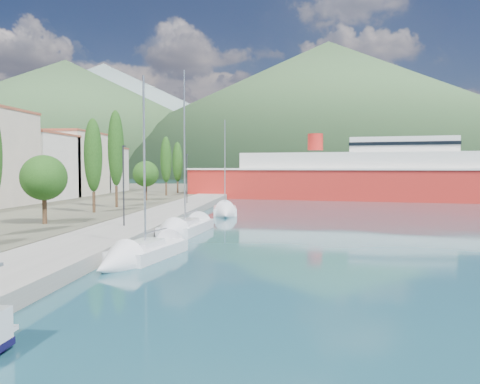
# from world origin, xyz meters

# --- Properties ---
(ground) EXTENTS (1400.00, 1400.00, 0.00)m
(ground) POSITION_xyz_m (0.00, 120.00, 0.00)
(ground) COLOR #1D4A55
(quay) EXTENTS (5.00, 88.00, 0.80)m
(quay) POSITION_xyz_m (-9.00, 26.00, 0.40)
(quay) COLOR gray
(quay) RESTS_ON ground
(hills_far) EXTENTS (1480.00, 900.00, 180.00)m
(hills_far) POSITION_xyz_m (138.59, 618.73, 77.39)
(hills_far) COLOR gray
(hills_far) RESTS_ON ground
(hills_near) EXTENTS (1010.00, 520.00, 115.00)m
(hills_near) POSITION_xyz_m (98.04, 372.50, 49.18)
(hills_near) COLOR #385832
(hills_near) RESTS_ON ground
(town_buildings) EXTENTS (9.20, 69.20, 11.30)m
(town_buildings) POSITION_xyz_m (-32.00, 36.91, 5.57)
(town_buildings) COLOR beige
(town_buildings) RESTS_ON land_strip
(tree_row) EXTENTS (3.60, 61.77, 10.97)m
(tree_row) POSITION_xyz_m (-15.95, 31.39, 5.67)
(tree_row) COLOR #47301E
(tree_row) RESTS_ON land_strip
(lamp_posts) EXTENTS (0.15, 48.70, 6.06)m
(lamp_posts) POSITION_xyz_m (-9.00, 15.02, 4.08)
(lamp_posts) COLOR #2D2D33
(lamp_posts) RESTS_ON quay
(sailboat_near) EXTENTS (4.01, 8.16, 11.26)m
(sailboat_near) POSITION_xyz_m (-5.15, 6.08, 0.30)
(sailboat_near) COLOR silver
(sailboat_near) RESTS_ON ground
(sailboat_mid) EXTENTS (3.60, 9.79, 13.76)m
(sailboat_mid) POSITION_xyz_m (-4.97, 16.07, 0.33)
(sailboat_mid) COLOR silver
(sailboat_mid) RESTS_ON ground
(sailboat_far) EXTENTS (3.54, 8.05, 11.43)m
(sailboat_far) POSITION_xyz_m (-3.35, 31.73, 0.32)
(sailboat_far) COLOR silver
(sailboat_far) RESTS_ON ground
(ferry) EXTENTS (58.94, 22.66, 11.46)m
(ferry) POSITION_xyz_m (16.15, 60.06, 3.49)
(ferry) COLOR red
(ferry) RESTS_ON ground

